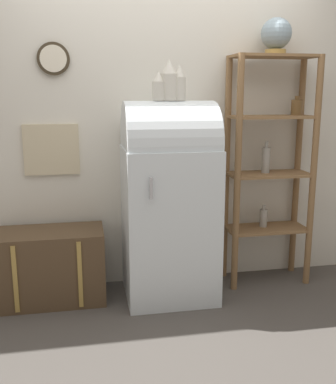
{
  "coord_description": "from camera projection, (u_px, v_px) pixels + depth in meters",
  "views": [
    {
      "loc": [
        -0.6,
        -2.89,
        1.5
      ],
      "look_at": [
        -0.01,
        0.25,
        0.8
      ],
      "focal_mm": 42.0,
      "sensor_mm": 36.0,
      "label": 1
    }
  ],
  "objects": [
    {
      "name": "refrigerator",
      "position": [
        169.0,
        198.0,
        3.28
      ],
      "size": [
        0.66,
        0.64,
        1.45
      ],
      "color": "silver",
      "rests_on": "ground_plane"
    },
    {
      "name": "suitcase_trunk",
      "position": [
        50.0,
        266.0,
        3.28
      ],
      "size": [
        0.79,
        0.42,
        0.53
      ],
      "color": "brown",
      "rests_on": "ground_plane"
    },
    {
      "name": "wall_back",
      "position": [
        161.0,
        113.0,
        3.47
      ],
      "size": [
        7.0,
        0.09,
        2.7
      ],
      "color": "silver",
      "rests_on": "ground_plane"
    },
    {
      "name": "vase_left",
      "position": [
        159.0,
        87.0,
        3.09
      ],
      "size": [
        0.09,
        0.09,
        0.2
      ],
      "color": "beige",
      "rests_on": "refrigerator"
    },
    {
      "name": "ground_plane",
      "position": [
        176.0,
        308.0,
        3.21
      ],
      "size": [
        12.0,
        12.0,
        0.0
      ],
      "primitive_type": "plane",
      "color": "#4C4742"
    },
    {
      "name": "vase_center",
      "position": [
        169.0,
        81.0,
        3.11
      ],
      "size": [
        0.12,
        0.12,
        0.28
      ],
      "color": "beige",
      "rests_on": "refrigerator"
    },
    {
      "name": "globe",
      "position": [
        276.0,
        35.0,
        3.32
      ],
      "size": [
        0.23,
        0.23,
        0.27
      ],
      "color": "#AD8942",
      "rests_on": "shelf_unit"
    },
    {
      "name": "shelf_unit",
      "position": [
        270.0,
        160.0,
        3.5
      ],
      "size": [
        0.66,
        0.32,
        1.78
      ],
      "color": "olive",
      "rests_on": "ground_plane"
    },
    {
      "name": "vase_right",
      "position": [
        179.0,
        84.0,
        3.12
      ],
      "size": [
        0.09,
        0.09,
        0.25
      ],
      "color": "beige",
      "rests_on": "refrigerator"
    }
  ]
}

